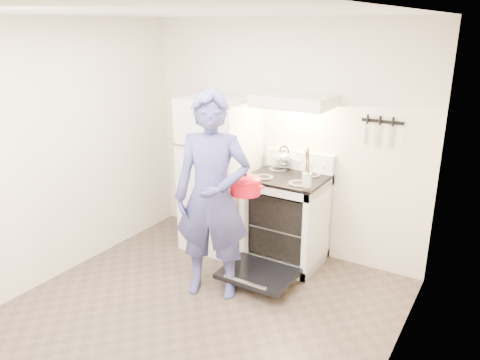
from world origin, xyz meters
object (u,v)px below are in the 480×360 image
refrigerator (220,174)px  dutch_oven (245,187)px  stove_body (286,221)px  tea_kettle (284,158)px  person (212,197)px

refrigerator → dutch_oven: 0.97m
stove_body → tea_kettle: size_ratio=3.68×
refrigerator → tea_kettle: bearing=20.5°
dutch_oven → tea_kettle: bearing=93.1°
stove_body → tea_kettle: bearing=125.0°
tea_kettle → refrigerator: bearing=-159.5°
stove_body → dutch_oven: size_ratio=2.57×
tea_kettle → person: size_ratio=0.13×
refrigerator → stove_body: (0.81, 0.02, -0.39)m
refrigerator → tea_kettle: (0.66, 0.24, 0.23)m
stove_body → person: bearing=-109.1°
person → dutch_oven: bearing=28.0°
person → tea_kettle: bearing=62.0°
stove_body → tea_kettle: (-0.15, 0.22, 0.62)m
tea_kettle → stove_body: bearing=-55.0°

